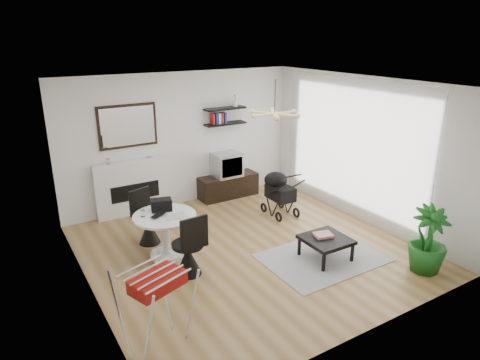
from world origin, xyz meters
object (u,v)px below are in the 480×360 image
drying_rack (156,309)px  stroller (279,195)px  crt_tv (227,164)px  dining_table (165,229)px  fireplace (133,181)px  potted_plant (428,240)px  coffee_table (326,240)px  tv_console (228,186)px

drying_rack → stroller: drying_rack is taller
crt_tv → dining_table: bearing=-140.1°
fireplace → potted_plant: (3.02, -4.37, -0.18)m
fireplace → coffee_table: 3.89m
coffee_table → fireplace: bearing=120.8°
dining_table → potted_plant: 3.98m
fireplace → stroller: (2.42, -1.48, -0.29)m
potted_plant → dining_table: bearing=142.4°
crt_tv → coffee_table: crt_tv is taller
stroller → drying_rack: bearing=-143.0°
tv_console → stroller: size_ratio=1.40×
crt_tv → stroller: size_ratio=0.62×
dining_table → potted_plant: bearing=-37.6°
fireplace → stroller: 2.85m
dining_table → tv_console: bearing=39.4°
coffee_table → potted_plant: (1.03, -1.04, 0.19)m
tv_console → potted_plant: 4.34m
fireplace → dining_table: fireplace is taller
stroller → potted_plant: (0.60, -2.89, 0.11)m
crt_tv → dining_table: crt_tv is taller
fireplace → potted_plant: 5.32m
tv_console → potted_plant: (0.99, -4.21, 0.26)m
stroller → tv_console: bearing=108.4°
drying_rack → dining_table: bearing=46.0°
crt_tv → potted_plant: 4.34m
fireplace → coffee_table: (1.98, -3.33, -0.36)m
stroller → fireplace: bearing=150.5°
drying_rack → potted_plant: size_ratio=0.98×
dining_table → stroller: (2.56, 0.46, -0.08)m
coffee_table → potted_plant: potted_plant is taller
tv_console → dining_table: dining_table is taller
crt_tv → coffee_table: size_ratio=0.84×
crt_tv → coffee_table: (-0.01, -3.17, -0.42)m
stroller → potted_plant: potted_plant is taller
dining_table → drying_rack: bearing=-114.5°
tv_console → potted_plant: size_ratio=1.28×
dining_table → coffee_table: 2.54m
coffee_table → potted_plant: 1.48m
tv_console → coffee_table: size_ratio=1.89×
crt_tv → dining_table: 2.79m
tv_console → potted_plant: bearing=-76.8°
tv_console → coffee_table: 3.17m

